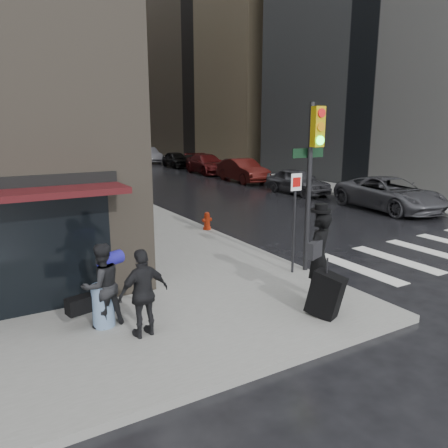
{
  "coord_description": "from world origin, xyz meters",
  "views": [
    {
      "loc": [
        -5.47,
        -6.97,
        3.88
      ],
      "look_at": [
        0.23,
        2.71,
        1.3
      ],
      "focal_mm": 35.0,
      "sensor_mm": 36.0,
      "label": 1
    }
  ],
  "objects_px": {
    "parked_car_3": "(207,164)",
    "parked_car_5": "(148,155)",
    "man_jeans": "(101,285)",
    "parked_car_4": "(176,159)",
    "parked_car_1": "(298,181)",
    "traffic_light": "(311,165)",
    "parked_car_2": "(243,170)",
    "fire_hydrant": "(207,222)",
    "man_greycoat": "(144,293)",
    "man_overcoat": "(320,263)",
    "parked_car_0": "(390,194)"
  },
  "relations": [
    {
      "from": "parked_car_3",
      "to": "parked_car_5",
      "type": "xyz_separation_m",
      "value": [
        -0.5,
        11.82,
        0.01
      ]
    },
    {
      "from": "man_jeans",
      "to": "parked_car_4",
      "type": "bearing_deg",
      "value": -130.19
    },
    {
      "from": "man_jeans",
      "to": "parked_car_5",
      "type": "bearing_deg",
      "value": -125.49
    },
    {
      "from": "parked_car_1",
      "to": "parked_car_5",
      "type": "distance_m",
      "value": 23.64
    },
    {
      "from": "traffic_light",
      "to": "parked_car_1",
      "type": "height_order",
      "value": "traffic_light"
    },
    {
      "from": "parked_car_2",
      "to": "parked_car_5",
      "type": "distance_m",
      "value": 17.73
    },
    {
      "from": "man_jeans",
      "to": "parked_car_5",
      "type": "distance_m",
      "value": 37.8
    },
    {
      "from": "parked_car_1",
      "to": "parked_car_4",
      "type": "height_order",
      "value": "parked_car_1"
    },
    {
      "from": "parked_car_2",
      "to": "traffic_light",
      "type": "bearing_deg",
      "value": -115.45
    },
    {
      "from": "man_jeans",
      "to": "fire_hydrant",
      "type": "distance_m",
      "value": 7.93
    },
    {
      "from": "man_greycoat",
      "to": "fire_hydrant",
      "type": "distance_m",
      "value": 8.17
    },
    {
      "from": "man_overcoat",
      "to": "traffic_light",
      "type": "relative_size",
      "value": 0.51
    },
    {
      "from": "fire_hydrant",
      "to": "parked_car_3",
      "type": "distance_m",
      "value": 19.75
    },
    {
      "from": "parked_car_1",
      "to": "parked_car_2",
      "type": "relative_size",
      "value": 0.88
    },
    {
      "from": "parked_car_2",
      "to": "man_overcoat",
      "type": "bearing_deg",
      "value": -116.16
    },
    {
      "from": "man_jeans",
      "to": "parked_car_0",
      "type": "distance_m",
      "value": 15.68
    },
    {
      "from": "parked_car_0",
      "to": "parked_car_1",
      "type": "bearing_deg",
      "value": 100.58
    },
    {
      "from": "parked_car_4",
      "to": "parked_car_5",
      "type": "bearing_deg",
      "value": 99.75
    },
    {
      "from": "man_greycoat",
      "to": "parked_car_1",
      "type": "xyz_separation_m",
      "value": [
        13.66,
        12.14,
        -0.25
      ]
    },
    {
      "from": "fire_hydrant",
      "to": "parked_car_1",
      "type": "distance_m",
      "value": 10.45
    },
    {
      "from": "parked_car_1",
      "to": "parked_car_2",
      "type": "height_order",
      "value": "parked_car_2"
    },
    {
      "from": "traffic_light",
      "to": "fire_hydrant",
      "type": "distance_m",
      "value": 5.87
    },
    {
      "from": "fire_hydrant",
      "to": "parked_car_3",
      "type": "relative_size",
      "value": 0.12
    },
    {
      "from": "man_overcoat",
      "to": "traffic_light",
      "type": "height_order",
      "value": "traffic_light"
    },
    {
      "from": "man_greycoat",
      "to": "parked_car_0",
      "type": "relative_size",
      "value": 0.3
    },
    {
      "from": "traffic_light",
      "to": "parked_car_2",
      "type": "distance_m",
      "value": 19.14
    },
    {
      "from": "man_overcoat",
      "to": "man_jeans",
      "type": "distance_m",
      "value": 4.38
    },
    {
      "from": "man_overcoat",
      "to": "parked_car_0",
      "type": "xyz_separation_m",
      "value": [
        10.52,
        6.79,
        -0.31
      ]
    },
    {
      "from": "traffic_light",
      "to": "parked_car_3",
      "type": "relative_size",
      "value": 0.81
    },
    {
      "from": "parked_car_3",
      "to": "parked_car_5",
      "type": "relative_size",
      "value": 1.12
    },
    {
      "from": "man_greycoat",
      "to": "parked_car_2",
      "type": "relative_size",
      "value": 0.34
    },
    {
      "from": "parked_car_0",
      "to": "parked_car_4",
      "type": "bearing_deg",
      "value": 95.81
    },
    {
      "from": "man_overcoat",
      "to": "parked_car_4",
      "type": "height_order",
      "value": "man_overcoat"
    },
    {
      "from": "man_jeans",
      "to": "parked_car_2",
      "type": "bearing_deg",
      "value": -143.01
    },
    {
      "from": "man_greycoat",
      "to": "parked_car_2",
      "type": "bearing_deg",
      "value": -134.45
    },
    {
      "from": "parked_car_2",
      "to": "parked_car_3",
      "type": "relative_size",
      "value": 0.91
    },
    {
      "from": "parked_car_3",
      "to": "parked_car_4",
      "type": "bearing_deg",
      "value": 94.16
    },
    {
      "from": "parked_car_4",
      "to": "parked_car_5",
      "type": "height_order",
      "value": "parked_car_5"
    },
    {
      "from": "parked_car_5",
      "to": "fire_hydrant",
      "type": "bearing_deg",
      "value": -106.77
    },
    {
      "from": "fire_hydrant",
      "to": "parked_car_1",
      "type": "bearing_deg",
      "value": 32.18
    },
    {
      "from": "fire_hydrant",
      "to": "parked_car_3",
      "type": "height_order",
      "value": "parked_car_3"
    },
    {
      "from": "parked_car_2",
      "to": "parked_car_4",
      "type": "distance_m",
      "value": 11.83
    },
    {
      "from": "man_greycoat",
      "to": "parked_car_5",
      "type": "relative_size",
      "value": 0.34
    },
    {
      "from": "parked_car_5",
      "to": "traffic_light",
      "type": "bearing_deg",
      "value": -104.18
    },
    {
      "from": "parked_car_0",
      "to": "parked_car_2",
      "type": "distance_m",
      "value": 11.82
    },
    {
      "from": "man_jeans",
      "to": "parked_car_2",
      "type": "relative_size",
      "value": 0.34
    },
    {
      "from": "man_overcoat",
      "to": "parked_car_1",
      "type": "distance_m",
      "value": 16.19
    },
    {
      "from": "man_overcoat",
      "to": "man_greycoat",
      "type": "distance_m",
      "value": 3.67
    },
    {
      "from": "traffic_light",
      "to": "parked_car_5",
      "type": "distance_m",
      "value": 35.71
    },
    {
      "from": "fire_hydrant",
      "to": "man_overcoat",
      "type": "bearing_deg",
      "value": -99.45
    }
  ]
}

